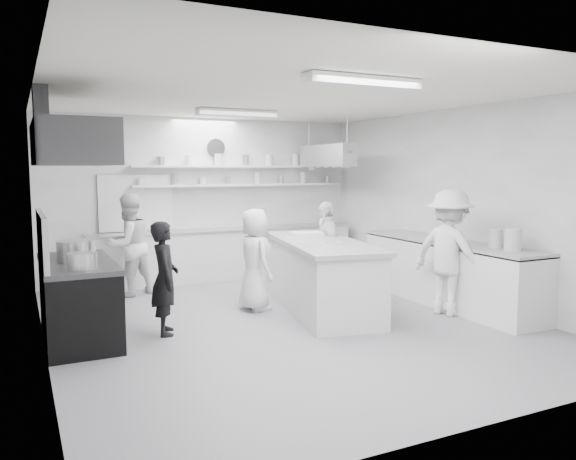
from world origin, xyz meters
name	(u,v)px	position (x,y,z in m)	size (l,w,h in m)	color
floor	(286,322)	(0.00, 0.00, -0.01)	(6.00, 7.00, 0.02)	#92939E
ceiling	(286,95)	(0.00, 0.00, 3.01)	(6.00, 7.00, 0.02)	silver
wall_back	(206,198)	(0.00, 3.50, 1.50)	(6.00, 0.04, 3.00)	white
wall_front	(483,242)	(0.00, -3.50, 1.50)	(6.00, 0.04, 3.00)	white
wall_left	(40,220)	(-3.00, 0.00, 1.50)	(0.04, 7.00, 3.00)	white
wall_right	(459,205)	(3.00, 0.00, 1.50)	(0.04, 7.00, 3.00)	white
stove	(79,302)	(-2.60, 0.40, 0.45)	(0.80, 1.80, 0.90)	black
exhaust_hood	(72,144)	(-2.60, 0.40, 2.35)	(0.85, 2.00, 0.50)	#3A3A3C
back_counter	(227,254)	(0.30, 3.20, 0.46)	(5.00, 0.60, 0.92)	silver
shelf_lower	(243,185)	(0.70, 3.37, 1.75)	(4.20, 0.26, 0.04)	silver
shelf_upper	(242,167)	(0.70, 3.37, 2.10)	(4.20, 0.26, 0.04)	silver
pass_through_window	(136,203)	(-1.30, 3.48, 1.45)	(1.30, 0.04, 1.00)	black
wall_clock	(216,148)	(0.20, 3.46, 2.45)	(0.32, 0.32, 0.05)	white
right_counter	(448,274)	(2.65, -0.20, 0.47)	(0.74, 3.30, 0.94)	silver
pot_rack	(327,156)	(2.00, 2.40, 2.30)	(0.30, 1.60, 0.40)	#B1B1B1
light_fixture_front	(363,82)	(0.00, -1.80, 2.94)	(1.30, 0.25, 0.10)	silver
light_fixture_rear	(237,113)	(0.00, 1.80, 2.94)	(1.30, 0.25, 0.10)	silver
prep_island	(321,277)	(0.73, 0.34, 0.49)	(0.98, 2.64, 0.97)	silver
stove_pot	(76,252)	(-2.60, 0.43, 1.06)	(0.44, 0.44, 0.30)	#B1B1B1
cook_stove	(165,278)	(-1.61, 0.14, 0.71)	(0.52, 0.34, 1.42)	black
cook_back	(129,245)	(-1.61, 2.54, 0.83)	(0.81, 0.63, 1.66)	white
cook_island_left	(255,260)	(-0.13, 0.78, 0.74)	(0.73, 0.47, 1.49)	white
cook_island_right	(326,250)	(1.18, 0.96, 0.77)	(0.91, 0.38, 1.55)	white
cook_right	(449,253)	(2.23, -0.67, 0.89)	(1.15, 0.66, 1.77)	white
bowl_island_a	(334,245)	(0.77, 0.04, 1.00)	(0.23, 0.23, 0.06)	#B1B1B1
bowl_island_b	(292,238)	(0.55, 0.93, 1.00)	(0.19, 0.19, 0.06)	silver
bowl_right	(457,243)	(2.56, -0.46, 0.97)	(0.25, 0.25, 0.06)	silver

